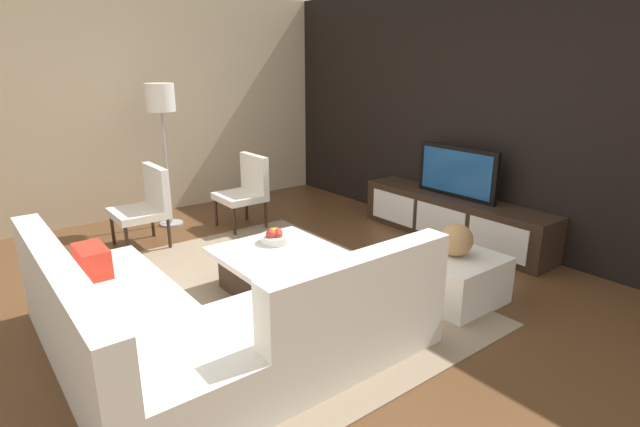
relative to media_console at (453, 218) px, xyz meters
The scene contains 14 objects.
ground_plane 2.41m from the media_console, 90.00° to the right, with size 14.00×14.00×0.00m, color brown.
feature_wall_back 1.19m from the media_console, 90.00° to the left, with size 6.40×0.12×2.80m, color black.
side_wall_left 4.05m from the media_console, 145.54° to the right, with size 0.12×5.20×2.80m, color beige.
area_rug 2.41m from the media_console, 92.39° to the right, with size 3.35×2.50×0.01m, color gray.
media_console is the anchor object (origin of this frame).
television 0.53m from the media_console, 90.00° to the left, with size 1.01×0.06×0.56m.
sectional_couch 3.32m from the media_console, 81.48° to the right, with size 2.27×2.28×0.83m.
coffee_table 2.30m from the media_console, 92.49° to the right, with size 0.94×0.96×0.38m.
accent_chair_near 3.40m from the media_console, 125.00° to the right, with size 0.57×0.53×0.87m.
floor_lamp 3.61m from the media_console, 137.01° to the right, with size 0.33×0.33×1.71m.
ottoman 1.54m from the media_console, 52.20° to the right, with size 0.70×0.70×0.40m, color white.
fruit_bowl 2.23m from the media_console, 97.23° to the right, with size 0.28×0.28×0.14m.
accent_chair_far 2.46m from the media_console, 139.62° to the right, with size 0.54×0.51×0.87m.
decorative_ball 1.57m from the media_console, 52.20° to the right, with size 0.27×0.27×0.27m, color #AD8451.
Camera 1 is at (3.28, -2.07, 1.94)m, focal length 27.84 mm.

